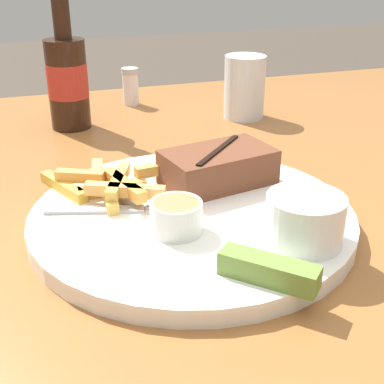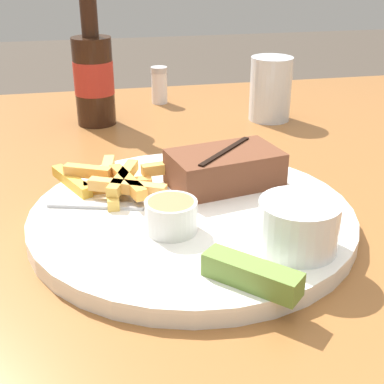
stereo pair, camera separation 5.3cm
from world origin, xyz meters
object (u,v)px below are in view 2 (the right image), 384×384
(coleslaw_cup, at_px, (298,222))
(beer_bottle, at_px, (94,75))
(drinking_glass, at_px, (270,89))
(dinner_plate, at_px, (192,218))
(pickle_spear, at_px, (252,274))
(salt_shaker, at_px, (159,85))
(steak_portion, at_px, (225,168))
(fork_utensil, at_px, (107,206))
(dipping_sauce_cup, at_px, (171,215))

(coleslaw_cup, xyz_separation_m, beer_bottle, (-0.15, 0.46, 0.03))
(coleslaw_cup, xyz_separation_m, drinking_glass, (0.12, 0.42, 0.01))
(dinner_plate, distance_m, pickle_spear, 0.14)
(salt_shaker, bearing_deg, coleslaw_cup, -86.19)
(steak_portion, distance_m, salt_shaker, 0.41)
(coleslaw_cup, bearing_deg, beer_bottle, 108.57)
(coleslaw_cup, bearing_deg, dinner_plate, 129.27)
(dinner_plate, height_order, beer_bottle, beer_bottle)
(coleslaw_cup, height_order, pickle_spear, coleslaw_cup)
(dinner_plate, distance_m, steak_portion, 0.08)
(dinner_plate, relative_size, salt_shaker, 5.05)
(fork_utensil, height_order, beer_bottle, beer_bottle)
(fork_utensil, distance_m, beer_bottle, 0.35)
(drinking_glass, bearing_deg, steak_portion, -118.55)
(coleslaw_cup, distance_m, drinking_glass, 0.44)
(salt_shaker, bearing_deg, beer_bottle, -139.86)
(dipping_sauce_cup, height_order, drinking_glass, drinking_glass)
(coleslaw_cup, bearing_deg, pickle_spear, -140.82)
(coleslaw_cup, bearing_deg, salt_shaker, 93.81)
(dipping_sauce_cup, relative_size, beer_bottle, 0.23)
(dinner_plate, distance_m, salt_shaker, 0.47)
(steak_portion, height_order, pickle_spear, steak_portion)
(pickle_spear, distance_m, fork_utensil, 0.19)
(beer_bottle, relative_size, drinking_glass, 2.15)
(fork_utensil, distance_m, drinking_glass, 0.42)
(fork_utensil, relative_size, salt_shaker, 2.03)
(pickle_spear, height_order, beer_bottle, beer_bottle)
(fork_utensil, bearing_deg, dipping_sauce_cup, -31.72)
(steak_portion, height_order, coleslaw_cup, coleslaw_cup)
(dinner_plate, xyz_separation_m, steak_portion, (0.05, 0.05, 0.03))
(steak_portion, distance_m, drinking_glass, 0.31)
(pickle_spear, relative_size, drinking_glass, 0.73)
(dinner_plate, bearing_deg, beer_bottle, 102.13)
(steak_portion, height_order, fork_utensil, steak_portion)
(steak_portion, bearing_deg, salt_shaker, 91.42)
(dinner_plate, height_order, coleslaw_cup, coleslaw_cup)
(dinner_plate, distance_m, drinking_glass, 0.39)
(pickle_spear, bearing_deg, dinner_plate, 97.76)
(beer_bottle, distance_m, drinking_glass, 0.28)
(dipping_sauce_cup, bearing_deg, steak_portion, 50.39)
(dipping_sauce_cup, bearing_deg, pickle_spear, -65.03)
(dipping_sauce_cup, xyz_separation_m, salt_shaker, (0.07, 0.50, -0.00))
(coleslaw_cup, height_order, salt_shaker, salt_shaker)
(beer_bottle, bearing_deg, steak_portion, -67.85)
(coleslaw_cup, bearing_deg, dipping_sauce_cup, 152.28)
(coleslaw_cup, xyz_separation_m, dipping_sauce_cup, (-0.10, 0.05, -0.01))
(beer_bottle, bearing_deg, dipping_sauce_cup, -82.82)
(steak_portion, xyz_separation_m, salt_shaker, (-0.01, 0.41, -0.00))
(coleslaw_cup, relative_size, salt_shaker, 1.09)
(steak_portion, relative_size, fork_utensil, 0.99)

